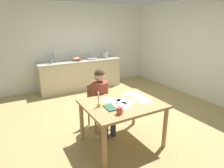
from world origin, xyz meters
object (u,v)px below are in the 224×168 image
at_px(bottle_oil, 51,59).
at_px(stovetop_kettle, 105,55).
at_px(sink_unit, 91,58).
at_px(chair_at_table, 98,103).
at_px(coffee_mug, 120,111).
at_px(bottle_vinegar, 53,58).
at_px(mixing_bowl, 76,59).
at_px(wine_glass_back_left, 74,56).
at_px(candlestick, 99,103).
at_px(person_seated, 101,97).
at_px(wine_glass_by_kettle, 76,56).
at_px(wine_glass_near_sink, 80,56).
at_px(book_magazine, 110,108).
at_px(dining_table, 122,109).
at_px(teacup_on_counter, 79,60).

xyz_separation_m(bottle_oil, stovetop_kettle, (1.77, 0.10, -0.03)).
bearing_deg(sink_unit, stovetop_kettle, -0.47).
relative_size(chair_at_table, sink_unit, 2.42).
height_order(coffee_mug, bottle_vinegar, bottle_vinegar).
distance_m(chair_at_table, stovetop_kettle, 2.86).
bearing_deg(sink_unit, bottle_oil, -175.30).
bearing_deg(mixing_bowl, wine_glass_back_left, 95.23).
relative_size(candlestick, bottle_oil, 0.82).
bearing_deg(person_seated, coffee_mug, -99.94).
bearing_deg(person_seated, mixing_bowl, 80.90).
bearing_deg(mixing_bowl, wine_glass_by_kettle, 63.42).
height_order(sink_unit, bottle_vinegar, bottle_vinegar).
xyz_separation_m(chair_at_table, wine_glass_near_sink, (0.59, 2.57, 0.52)).
xyz_separation_m(chair_at_table, bottle_vinegar, (-0.25, 2.50, 0.54)).
xyz_separation_m(person_seated, wine_glass_near_sink, (0.59, 2.72, 0.33)).
bearing_deg(wine_glass_by_kettle, stovetop_kettle, -9.05).
bearing_deg(wine_glass_by_kettle, wine_glass_near_sink, 0.00).
distance_m(chair_at_table, person_seated, 0.24).
bearing_deg(wine_glass_near_sink, book_magazine, -102.88).
distance_m(person_seated, stovetop_kettle, 2.96).
relative_size(mixing_bowl, wine_glass_near_sink, 1.63).
bearing_deg(coffee_mug, person_seated, 80.06).
bearing_deg(sink_unit, coffee_mug, -107.21).
relative_size(sink_unit, bottle_oil, 1.23).
bearing_deg(mixing_bowl, bottle_vinegar, 173.85).
distance_m(sink_unit, mixing_bowl, 0.51).
bearing_deg(chair_at_table, person_seated, -90.89).
relative_size(chair_at_table, mixing_bowl, 3.46).
height_order(dining_table, wine_glass_near_sink, wine_glass_near_sink).
relative_size(bottle_vinegar, wine_glass_back_left, 2.01).
height_order(candlestick, teacup_on_counter, candlestick).
bearing_deg(chair_at_table, wine_glass_near_sink, 77.12).
bearing_deg(dining_table, bottle_oil, 98.12).
height_order(wine_glass_near_sink, wine_glass_back_left, same).
bearing_deg(bottle_vinegar, candlestick, -91.12).
relative_size(bottle_oil, wine_glass_back_left, 1.90).
xyz_separation_m(dining_table, teacup_on_counter, (0.38, 3.01, 0.30)).
bearing_deg(wine_glass_near_sink, wine_glass_back_left, 180.00).
height_order(stovetop_kettle, teacup_on_counter, stovetop_kettle).
height_order(chair_at_table, person_seated, person_seated).
relative_size(dining_table, coffee_mug, 9.75).
height_order(person_seated, mixing_bowl, person_seated).
relative_size(mixing_bowl, teacup_on_counter, 2.27).
relative_size(stovetop_kettle, teacup_on_counter, 1.99).
bearing_deg(chair_at_table, mixing_bowl, 80.41).
height_order(dining_table, coffee_mug, coffee_mug).
xyz_separation_m(dining_table, candlestick, (-0.40, 0.05, 0.17)).
height_order(dining_table, candlestick, candlestick).
distance_m(bottle_vinegar, teacup_on_counter, 0.76).
relative_size(coffee_mug, sink_unit, 0.35).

